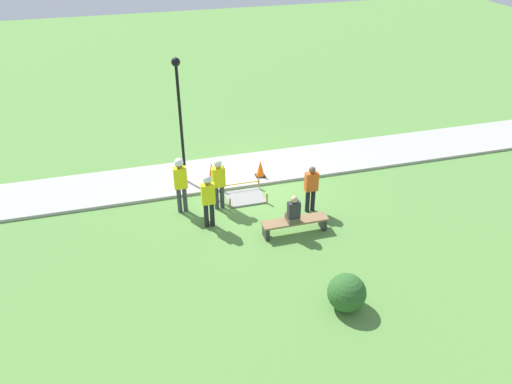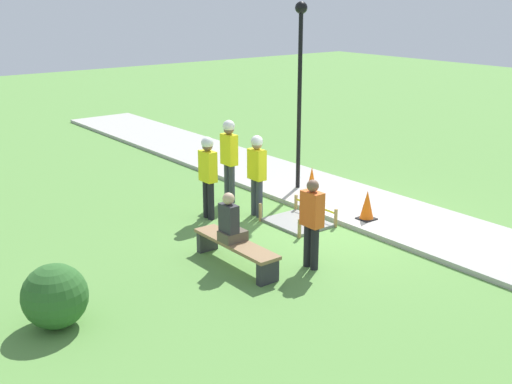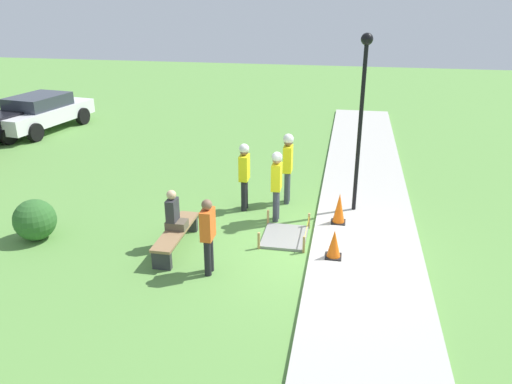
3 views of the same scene
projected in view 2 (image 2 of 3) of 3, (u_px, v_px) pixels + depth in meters
ground_plane at (337, 224)px, 13.32m from camera, size 60.00×60.00×0.00m
sidewalk at (376, 211)px, 14.01m from camera, size 28.00×2.37×0.10m
wet_concrete_patch at (297, 222)px, 13.33m from camera, size 1.28×1.04×0.39m
traffic_cone_near_patch at (367, 205)px, 13.24m from camera, size 0.34×0.34×0.62m
traffic_cone_far_patch at (312, 183)px, 14.55m from camera, size 0.34×0.34×0.75m
park_bench at (236, 248)px, 11.19m from camera, size 1.99×0.44×0.45m
person_seated_on_bench at (230, 222)px, 11.09m from camera, size 0.36×0.44×0.89m
worker_supervisor at (257, 169)px, 13.52m from camera, size 0.40×0.26×1.77m
worker_assistant at (229, 153)px, 14.45m from camera, size 0.40×0.27×1.90m
worker_trainee at (208, 170)px, 13.37m from camera, size 0.40×0.26×1.77m
bystander_in_orange_shirt at (312, 219)px, 10.96m from camera, size 0.40×0.22×1.60m
lamppost_near at (300, 71)px, 14.70m from camera, size 0.28×0.28×4.33m
shrub_rounded_near at (55, 296)px, 9.10m from camera, size 0.95×0.95×0.95m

